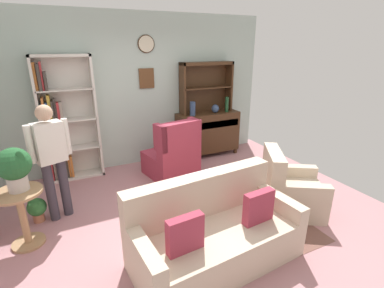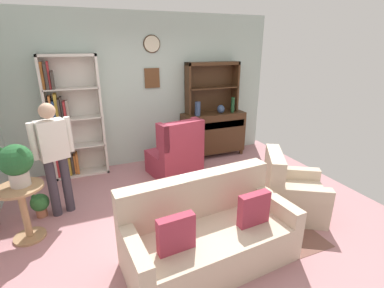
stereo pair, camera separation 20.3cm
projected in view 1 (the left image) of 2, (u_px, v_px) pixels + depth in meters
name	position (u px, v px, depth m)	size (l,w,h in m)	color
ground_plane	(192.00, 213.00, 3.95)	(5.40, 4.60, 0.02)	#B27A7F
wall_back	(143.00, 91.00, 5.29)	(5.00, 0.09, 2.80)	#ADC1B7
area_rug	(215.00, 220.00, 3.77)	(2.20, 2.00, 0.01)	brown
bookshelf	(64.00, 123.00, 4.68)	(0.90, 0.30, 2.10)	silver
sideboard	(208.00, 132.00, 5.87)	(1.30, 0.45, 0.92)	#422816
sideboard_hutch	(206.00, 80.00, 5.61)	(1.10, 0.26, 1.00)	#422816
vase_tall	(193.00, 109.00, 5.46)	(0.11, 0.11, 0.27)	#33476B
vase_round	(215.00, 109.00, 5.70)	(0.15, 0.15, 0.17)	#33476B
bottle_wine	(227.00, 104.00, 5.76)	(0.07, 0.07, 0.31)	#194223
couch_floral	(214.00, 234.00, 3.01)	(1.87, 1.00, 0.90)	beige
armchair_floral	(289.00, 191.00, 3.94)	(1.05, 1.04, 0.88)	beige
wingback_chair	(173.00, 156.00, 4.92)	(0.92, 0.93, 1.05)	#A33347
plant_stand	(22.00, 212.00, 3.19)	(0.52, 0.52, 0.70)	#A87F56
potted_plant_large	(14.00, 166.00, 3.04)	(0.36, 0.36, 0.50)	beige
potted_plant_small	(37.00, 208.00, 3.70)	(0.24, 0.24, 0.33)	#AD6B4C
person_reading	(52.00, 155.00, 3.57)	(0.52, 0.30, 1.56)	#38333D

